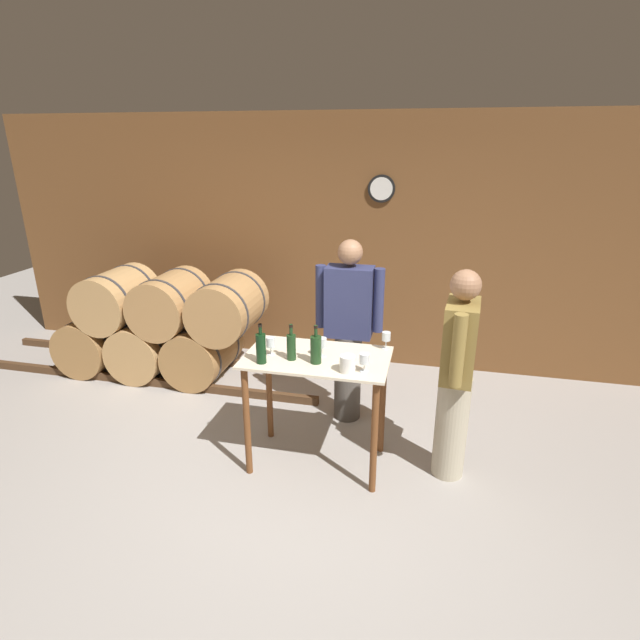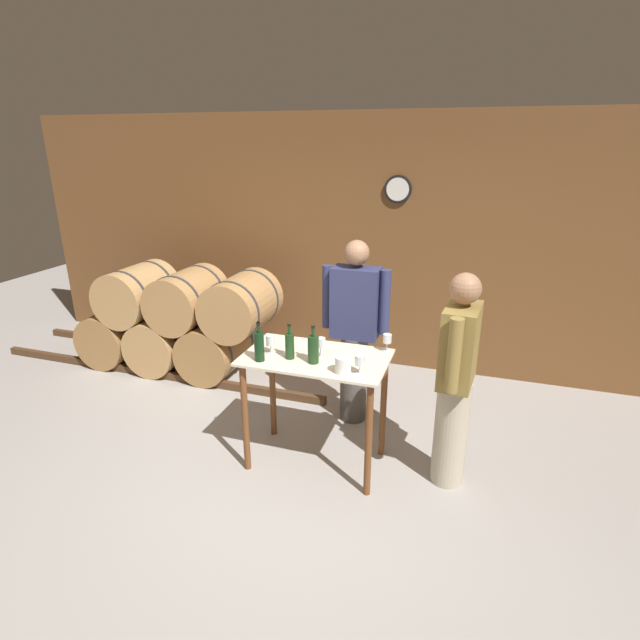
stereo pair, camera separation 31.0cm
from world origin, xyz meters
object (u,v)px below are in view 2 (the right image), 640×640
wine_glass_near_center (321,343)px  ice_bucket (343,365)px  wine_bottle_left (290,345)px  wine_bottle_center (313,349)px  wine_glass_near_left (270,341)px  person_visitor_with_scarf (355,329)px  person_host (456,379)px  wine_glass_near_right (360,361)px  wine_bottle_far_left (259,346)px  wine_glass_far_side (387,339)px

wine_glass_near_center → ice_bucket: (0.23, -0.21, -0.05)m
wine_bottle_left → wine_bottle_center: (0.19, -0.02, 0.00)m
wine_glass_near_left → person_visitor_with_scarf: bearing=60.3°
person_host → person_visitor_with_scarf: size_ratio=0.97×
wine_glass_near_center → wine_glass_near_right: (0.34, -0.19, -0.01)m
wine_glass_near_center → person_visitor_with_scarf: 0.74m
wine_bottle_far_left → wine_bottle_left: wine_bottle_far_left is taller
wine_glass_far_side → person_visitor_with_scarf: (-0.37, 0.47, -0.14)m
wine_bottle_left → wine_glass_near_center: wine_bottle_left is taller
wine_glass_far_side → person_host: person_host is taller
wine_bottle_center → wine_glass_far_side: bearing=38.7°
wine_bottle_left → ice_bucket: (0.43, -0.11, -0.05)m
wine_glass_near_right → wine_bottle_left: bearing=171.1°
wine_bottle_left → person_visitor_with_scarf: bearing=71.5°
wine_glass_near_left → ice_bucket: bearing=-14.2°
wine_glass_near_center → person_host: (0.97, 0.08, -0.17)m
wine_bottle_center → person_host: bearing=11.2°
wine_glass_near_left → wine_glass_far_side: size_ratio=1.03×
wine_bottle_far_left → wine_glass_far_side: (0.84, 0.46, -0.02)m
wine_bottle_left → ice_bucket: size_ratio=2.29×
wine_bottle_left → wine_glass_near_left: (-0.17, 0.04, -0.01)m
person_host → person_visitor_with_scarf: person_visitor_with_scarf is taller
wine_bottle_far_left → wine_glass_far_side: wine_bottle_far_left is taller
wine_bottle_far_left → person_visitor_with_scarf: size_ratio=0.18×
wine_bottle_far_left → person_host: size_ratio=0.18×
wine_bottle_center → wine_glass_near_left: wine_bottle_center is taller
wine_glass_near_center → person_host: person_host is taller
wine_glass_near_right → person_host: bearing=22.7°
person_host → wine_bottle_center: bearing=-168.8°
wine_glass_near_center → wine_glass_far_side: size_ratio=1.07×
wine_glass_far_side → ice_bucket: wine_glass_far_side is taller
wine_bottle_center → wine_glass_far_side: size_ratio=2.10×
ice_bucket → wine_glass_near_right: bearing=13.2°
wine_glass_near_center → person_visitor_with_scarf: (0.07, 0.72, -0.15)m
wine_bottle_far_left → person_host: bearing=11.7°
wine_glass_near_right → person_host: person_host is taller
wine_bottle_left → wine_glass_far_side: 0.74m
wine_glass_near_center → wine_bottle_left: bearing=-153.4°
wine_glass_near_left → ice_bucket: wine_glass_near_left is taller
wine_bottle_center → wine_glass_near_right: bearing=-10.8°
wine_glass_near_left → ice_bucket: (0.60, -0.15, -0.04)m
wine_glass_near_left → person_host: size_ratio=0.09×
wine_glass_near_right → ice_bucket: bearing=-166.8°
wine_glass_near_right → ice_bucket: (-0.11, -0.03, -0.04)m
wine_glass_near_left → person_host: 1.36m
wine_glass_near_left → ice_bucket: 0.62m
wine_bottle_center → ice_bucket: 0.27m
person_visitor_with_scarf → ice_bucket: bearing=-80.5°
wine_bottle_left → wine_glass_near_right: size_ratio=2.02×
wine_glass_near_left → wine_bottle_left: bearing=-13.7°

